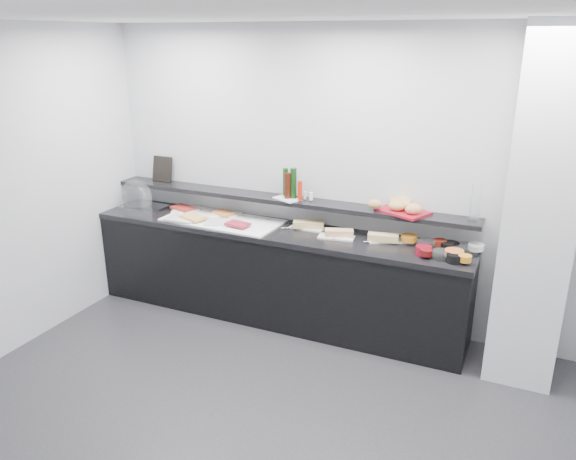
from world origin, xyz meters
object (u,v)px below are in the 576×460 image
at_px(sandwich_plate_mid, 336,237).
at_px(framed_print, 162,169).
at_px(cloche_base, 145,208).
at_px(bread_tray, 403,211).
at_px(carafe, 475,203).
at_px(condiment_tray, 287,199).

relative_size(sandwich_plate_mid, framed_print, 1.21).
bearing_deg(cloche_base, bread_tray, 7.30).
bearing_deg(bread_tray, sandwich_plate_mid, -136.43).
bearing_deg(bread_tray, cloche_base, -151.92).
xyz_separation_m(cloche_base, carafe, (3.18, 0.20, 0.38)).
bearing_deg(condiment_tray, sandwich_plate_mid, 8.72).
distance_m(framed_print, condiment_tray, 1.47).
relative_size(bread_tray, carafe, 1.36).
bearing_deg(sandwich_plate_mid, bread_tray, 11.65).
bearing_deg(bread_tray, framed_print, -157.28).
xyz_separation_m(framed_print, carafe, (3.11, -0.04, 0.02)).
height_order(cloche_base, sandwich_plate_mid, cloche_base).
xyz_separation_m(framed_print, condiment_tray, (1.46, -0.10, -0.12)).
bearing_deg(condiment_tray, carafe, 25.89).
height_order(framed_print, condiment_tray, framed_print).
height_order(sandwich_plate_mid, framed_print, framed_print).
distance_m(sandwich_plate_mid, framed_print, 2.05).
bearing_deg(bread_tray, condiment_tray, -153.82).
relative_size(sandwich_plate_mid, bread_tray, 0.77).
height_order(sandwich_plate_mid, carafe, carafe).
relative_size(sandwich_plate_mid, condiment_tray, 1.28).
distance_m(framed_print, carafe, 3.11).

